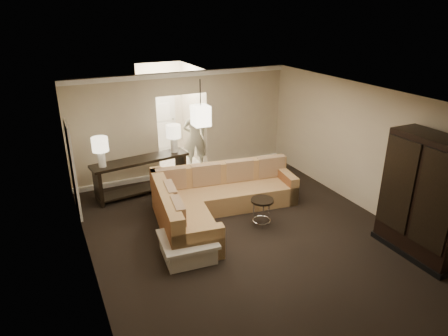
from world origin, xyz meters
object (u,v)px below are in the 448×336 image
coffee_table (188,247)px  console_table (141,173)px  person (195,133)px  sectional_sofa (213,200)px  drink_table (262,207)px  armoire (425,200)px

coffee_table → console_table: size_ratio=0.44×
console_table → person: (1.85, 1.10, 0.46)m
sectional_sofa → drink_table: (0.76, -0.81, 0.04)m
drink_table → person: size_ratio=0.30×
sectional_sofa → drink_table: bearing=-39.1°
coffee_table → person: person is taller
sectional_sofa → armoire: armoire is taller
armoire → sectional_sofa: bearing=134.1°
armoire → person: size_ratio=1.14×
coffee_table → armoire: bearing=-23.9°
coffee_table → drink_table: bearing=12.4°
coffee_table → person: size_ratio=0.53×
console_table → armoire: (3.99, -4.77, 0.55)m
sectional_sofa → armoire: bearing=-38.1°
armoire → drink_table: (-2.11, 2.15, -0.67)m
armoire → person: armoire is taller
person → drink_table: bearing=102.3°
coffee_table → person: (1.79, 4.13, 0.80)m
person → console_table: bearing=42.5°
sectional_sofa → person: bearing=83.7°
armoire → person: 6.25m
person → armoire: bearing=121.8°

